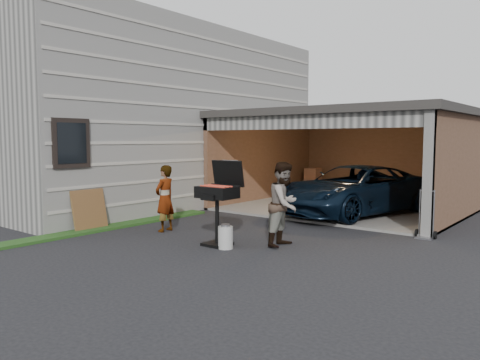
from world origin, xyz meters
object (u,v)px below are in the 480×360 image
object	(u,v)px
propane_tank	(225,238)
plywood_panel	(89,210)
man	(284,204)
woman	(165,198)
bbq_grill	(218,195)
minivan	(354,192)
hand_truck	(425,229)

from	to	relation	value
propane_tank	plywood_panel	distance (m)	3.65
man	plywood_panel	bearing A→B (deg)	103.96
woman	propane_tank	world-z (taller)	woman
man	propane_tank	world-z (taller)	man
bbq_grill	minivan	bearing A→B (deg)	83.49
plywood_panel	hand_truck	xyz separation A→B (m)	(6.30, 3.91, -0.27)
plywood_panel	hand_truck	size ratio (longest dim) A/B	0.92
man	propane_tank	xyz separation A→B (m)	(-0.75, -0.90, -0.61)
propane_tank	hand_truck	distance (m)	4.29
propane_tank	minivan	bearing A→B (deg)	87.03
woman	bbq_grill	world-z (taller)	bbq_grill
bbq_grill	hand_truck	size ratio (longest dim) A/B	1.62
plywood_panel	man	bearing A→B (deg)	18.73
bbq_grill	propane_tank	xyz separation A→B (m)	(0.30, -0.14, -0.78)
minivan	propane_tank	world-z (taller)	minivan
woman	bbq_grill	bearing A→B (deg)	74.08
propane_tank	plywood_panel	world-z (taller)	plywood_panel
bbq_grill	propane_tank	size ratio (longest dim) A/B	3.90
bbq_grill	propane_tank	world-z (taller)	bbq_grill
propane_tank	plywood_panel	size ratio (longest dim) A/B	0.45
man	bbq_grill	xyz separation A→B (m)	(-1.05, -0.76, 0.17)
propane_tank	plywood_panel	bearing A→B (deg)	-170.92
propane_tank	hand_truck	world-z (taller)	hand_truck
hand_truck	bbq_grill	bearing A→B (deg)	-133.76
minivan	man	size ratio (longest dim) A/B	2.87
woman	propane_tank	size ratio (longest dim) A/B	3.52
man	plywood_panel	world-z (taller)	man
woman	propane_tank	distance (m)	2.28
minivan	plywood_panel	bearing A→B (deg)	-110.39
minivan	plywood_panel	world-z (taller)	minivan
man	propane_tank	size ratio (longest dim) A/B	3.86
minivan	man	distance (m)	4.20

